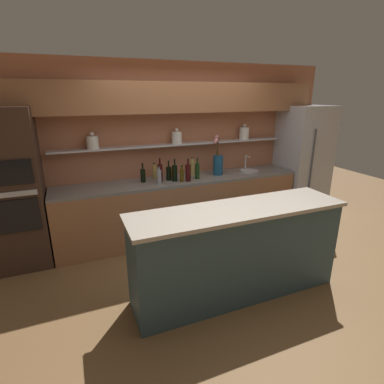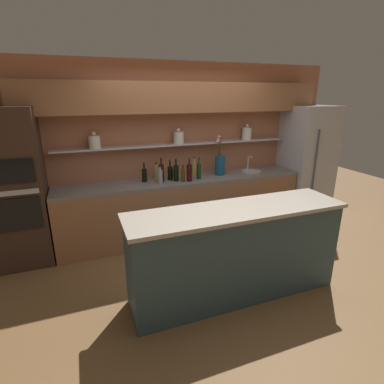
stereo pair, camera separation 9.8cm
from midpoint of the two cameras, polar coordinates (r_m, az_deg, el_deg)
ground_plane at (r=3.87m, az=4.57°, el=-15.39°), size 12.00×12.00×0.00m
back_wall_unit at (r=4.67m, az=-3.55°, el=10.92°), size 5.20×0.44×2.60m
back_counter_unit at (r=4.67m, az=-2.51°, el=-2.91°), size 3.72×0.62×0.92m
island_counter at (r=3.33m, az=7.71°, el=-11.21°), size 2.34×0.61×1.02m
refrigerator at (r=5.63m, az=19.78°, el=5.21°), size 0.75×0.73×1.96m
oven_tower at (r=4.32m, az=-31.54°, el=0.19°), size 0.69×0.64×2.01m
flower_vase at (r=4.73m, az=4.35°, el=5.56°), size 0.17×0.18×0.62m
sink_fixture at (r=5.03m, az=10.20°, el=4.15°), size 0.31×0.31×0.25m
bottle_spirit_0 at (r=4.55m, az=-7.76°, el=3.78°), size 0.06×0.06×0.24m
bottle_spirit_1 at (r=4.24m, az=-6.96°, el=2.90°), size 0.07×0.07×0.26m
bottle_wine_2 at (r=4.36m, az=-1.38°, el=3.71°), size 0.08×0.08×0.34m
bottle_wine_3 at (r=4.39m, az=-9.95°, el=3.17°), size 0.07×0.07×0.28m
bottle_wine_4 at (r=4.49m, az=0.40°, el=4.08°), size 0.07×0.07×0.32m
bottle_wine_5 at (r=4.44m, az=-5.08°, el=3.62°), size 0.08×0.08×0.29m
bottle_wine_6 at (r=4.37m, az=-6.73°, el=3.67°), size 0.07×0.07×0.35m
bottle_sauce_7 at (r=4.59m, az=-4.27°, el=3.70°), size 0.06×0.06×0.18m
bottle_oil_8 at (r=4.34m, az=-2.61°, el=3.24°), size 0.05×0.05×0.24m
bottle_wine_9 at (r=4.37m, az=-3.94°, el=3.66°), size 0.08×0.08×0.33m
bottle_spirit_10 at (r=4.70m, az=-0.57°, el=4.68°), size 0.07×0.07×0.28m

